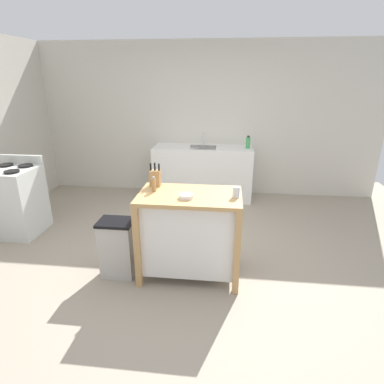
% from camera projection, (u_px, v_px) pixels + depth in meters
% --- Properties ---
extents(ground_plane, '(6.92, 6.92, 0.00)m').
position_uv_depth(ground_plane, '(189.00, 267.00, 3.55)').
color(ground_plane, gray).
rests_on(ground_plane, ground).
extents(wall_back, '(5.92, 0.10, 2.60)m').
position_uv_depth(wall_back, '(207.00, 120.00, 5.53)').
color(wall_back, beige).
rests_on(wall_back, ground).
extents(kitchen_island, '(1.03, 0.63, 0.92)m').
position_uv_depth(kitchen_island, '(190.00, 231.00, 3.27)').
color(kitchen_island, tan).
rests_on(kitchen_island, ground).
extents(knife_block, '(0.11, 0.09, 0.25)m').
position_uv_depth(knife_block, '(155.00, 178.00, 3.34)').
color(knife_block, '#AD7F4C').
rests_on(knife_block, kitchen_island).
extents(bowl_ceramic_wide, '(0.14, 0.14, 0.04)m').
position_uv_depth(bowl_ceramic_wide, '(186.00, 196.00, 3.02)').
color(bowl_ceramic_wide, silver).
rests_on(bowl_ceramic_wide, kitchen_island).
extents(drinking_cup, '(0.07, 0.07, 0.11)m').
position_uv_depth(drinking_cup, '(236.00, 192.00, 3.03)').
color(drinking_cup, silver).
rests_on(drinking_cup, kitchen_island).
extents(pepper_grinder, '(0.04, 0.04, 0.16)m').
position_uv_depth(pepper_grinder, '(154.00, 184.00, 3.18)').
color(pepper_grinder, '#AD7F4C').
rests_on(pepper_grinder, kitchen_island).
extents(trash_bin, '(0.36, 0.28, 0.63)m').
position_uv_depth(trash_bin, '(118.00, 248.00, 3.33)').
color(trash_bin, '#B7B2A8').
rests_on(trash_bin, ground).
extents(sink_counter, '(1.68, 0.60, 0.90)m').
position_uv_depth(sink_counter, '(203.00, 172.00, 5.49)').
color(sink_counter, white).
rests_on(sink_counter, ground).
extents(sink_faucet, '(0.02, 0.02, 0.22)m').
position_uv_depth(sink_faucet, '(204.00, 139.00, 5.43)').
color(sink_faucet, '#B7BCC1').
rests_on(sink_faucet, sink_counter).
extents(bottle_dish_soap, '(0.07, 0.07, 0.21)m').
position_uv_depth(bottle_dish_soap, '(248.00, 143.00, 5.20)').
color(bottle_dish_soap, green).
rests_on(bottle_dish_soap, sink_counter).
extents(stove, '(0.60, 0.60, 1.02)m').
position_uv_depth(stove, '(16.00, 201.00, 4.20)').
color(stove, silver).
rests_on(stove, ground).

